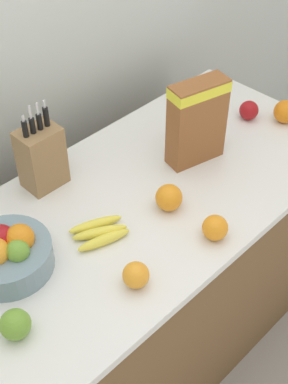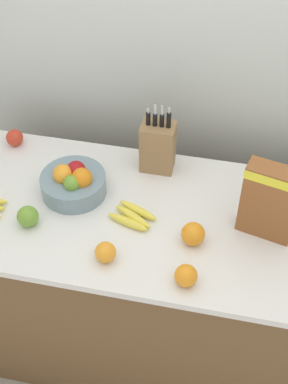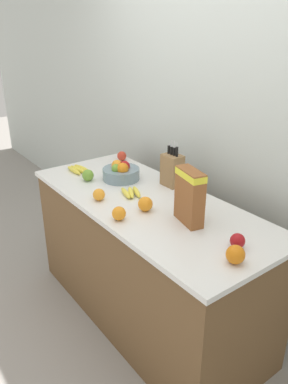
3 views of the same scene
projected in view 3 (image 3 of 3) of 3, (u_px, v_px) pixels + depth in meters
ground_plane at (146, 312)px, 2.67m from camera, size 14.00×14.00×0.00m
wall_back at (218, 120)px, 2.46m from camera, size 9.00×0.06×2.60m
counter at (146, 260)px, 2.49m from camera, size 1.77×0.74×0.88m
knife_block at (172, 170)px, 2.48m from camera, size 0.13×0.10×0.31m
cereal_box at (190, 194)px, 1.98m from camera, size 0.21×0.12×0.30m
fruit_bowl at (121, 172)px, 2.60m from camera, size 0.26×0.26×0.14m
banana_bunch_left at (78, 169)px, 2.76m from camera, size 0.20×0.11×0.03m
banana_bunch_right at (131, 192)px, 2.37m from camera, size 0.19×0.15×0.03m
apple_rightmost at (237, 241)px, 1.80m from camera, size 0.07×0.07×0.07m
apple_front at (122, 156)px, 2.98m from camera, size 0.07×0.07×0.07m
apple_leftmost at (88, 175)px, 2.58m from camera, size 0.08×0.08×0.08m
orange_near_bowl at (119, 213)px, 2.05m from camera, size 0.08×0.08×0.08m
orange_by_cereal at (235, 255)px, 1.67m from camera, size 0.09×0.09×0.09m
orange_mid_left at (145, 204)px, 2.15m from camera, size 0.09×0.09×0.09m
orange_mid_right at (99, 195)px, 2.29m from camera, size 0.08×0.08×0.08m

